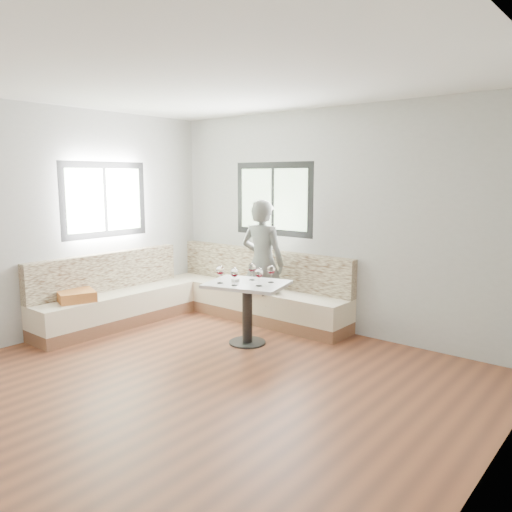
# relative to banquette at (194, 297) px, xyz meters

# --- Properties ---
(room) EXTENTS (5.01, 5.01, 2.81)m
(room) POSITION_rel_banquette_xyz_m (1.51, -1.54, 1.08)
(room) COLOR brown
(room) RESTS_ON ground
(banquette) EXTENTS (2.90, 2.80, 0.95)m
(banquette) POSITION_rel_banquette_xyz_m (0.00, 0.00, 0.00)
(banquette) COLOR brown
(banquette) RESTS_ON ground
(table) EXTENTS (1.05, 0.91, 0.73)m
(table) POSITION_rel_banquette_xyz_m (1.17, -0.25, 0.22)
(table) COLOR black
(table) RESTS_ON ground
(person) EXTENTS (0.66, 0.49, 1.67)m
(person) POSITION_rel_banquette_xyz_m (0.83, 0.46, 0.50)
(person) COLOR #595A54
(person) RESTS_ON ground
(olive_ramekin) EXTENTS (0.10, 0.10, 0.04)m
(olive_ramekin) POSITION_rel_banquette_xyz_m (1.03, -0.30, 0.42)
(olive_ramekin) COLOR white
(olive_ramekin) RESTS_ON table
(wine_glass_a) EXTENTS (0.09, 0.09, 0.21)m
(wine_glass_a) POSITION_rel_banquette_xyz_m (0.95, -0.47, 0.55)
(wine_glass_a) COLOR white
(wine_glass_a) RESTS_ON table
(wine_glass_b) EXTENTS (0.09, 0.09, 0.21)m
(wine_glass_b) POSITION_rel_banquette_xyz_m (1.16, -0.46, 0.55)
(wine_glass_b) COLOR white
(wine_glass_b) RESTS_ON table
(wine_glass_c) EXTENTS (0.09, 0.09, 0.21)m
(wine_glass_c) POSITION_rel_banquette_xyz_m (1.39, -0.30, 0.55)
(wine_glass_c) COLOR white
(wine_glass_c) RESTS_ON table
(wine_glass_d) EXTENTS (0.09, 0.09, 0.21)m
(wine_glass_d) POSITION_rel_banquette_xyz_m (1.12, -0.10, 0.55)
(wine_glass_d) COLOR white
(wine_glass_d) RESTS_ON table
(wine_glass_e) EXTENTS (0.09, 0.09, 0.21)m
(wine_glass_e) POSITION_rel_banquette_xyz_m (1.38, -0.06, 0.55)
(wine_glass_e) COLOR white
(wine_glass_e) RESTS_ON table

